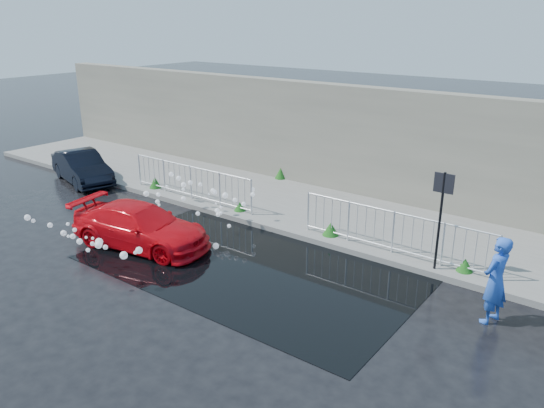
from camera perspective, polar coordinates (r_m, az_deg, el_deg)
The scene contains 13 objects.
ground at distance 12.67m, azimuth -6.46°, elevation -7.48°, with size 90.00×90.00×0.00m, color black.
pavement at distance 16.31m, azimuth 5.55°, elevation -0.84°, with size 30.00×4.00×0.15m, color slate.
curb at distance 14.75m, azimuth 1.48°, elevation -3.00°, with size 30.00×0.25×0.16m, color slate.
retaining_wall at distance 17.65m, azimuth 9.51°, elevation 6.73°, with size 30.00×0.60×3.50m, color #696559.
puddle at distance 13.05m, azimuth -1.83°, elevation -6.50°, with size 8.00×5.00×0.01m, color black.
sign_post at distance 12.48m, azimuth 17.76°, elevation -0.16°, with size 0.45×0.06×2.50m.
railing_left at distance 17.24m, azimuth -8.73°, elevation 2.46°, with size 5.05×0.05×1.10m.
railing_right at distance 13.43m, azimuth 12.90°, elevation -2.82°, with size 5.05×0.05×1.10m.
weeds at distance 16.12m, azimuth 3.01°, elevation -0.09°, with size 12.17×3.93×0.40m.
water_spray at distance 14.63m, azimuth -11.89°, elevation -0.75°, with size 3.68×5.69×1.12m.
red_car at distance 14.26m, azimuth -13.96°, elevation -2.34°, with size 1.56×3.85×1.12m, color red.
dark_car at distance 20.47m, azimuth -19.76°, elevation 3.76°, with size 1.21×3.46×1.14m, color black.
person at distance 11.23m, azimuth 22.90°, elevation -7.57°, with size 0.66×0.43×1.81m, color blue.
Camera 1 is at (7.85, -8.14, 5.73)m, focal length 35.00 mm.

